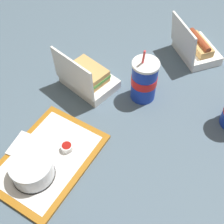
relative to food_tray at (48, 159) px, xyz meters
name	(u,v)px	position (x,y,z in m)	size (l,w,h in m)	color
ground_plane	(128,115)	(-0.29, 0.16, -0.01)	(3.20, 3.20, 0.00)	#4C6070
food_tray	(48,159)	(0.00, 0.00, 0.00)	(0.39, 0.29, 0.01)	#A56619
cake_container	(32,170)	(0.07, 0.00, 0.04)	(0.14, 0.14, 0.07)	black
ketchup_cup	(67,147)	(-0.06, 0.04, 0.02)	(0.04, 0.04, 0.02)	white
napkin_stack	(26,147)	(0.00, -0.09, 0.01)	(0.10, 0.10, 0.00)	white
plastic_fork	(63,162)	(-0.01, 0.06, 0.01)	(0.11, 0.01, 0.01)	white
clamshell_hotdog_center	(195,48)	(-0.72, 0.28, 0.03)	(0.25, 0.25, 0.18)	white
clamshell_sandwich_right	(88,78)	(-0.36, -0.05, 0.04)	(0.21, 0.24, 0.19)	white
soda_cup_back	(144,80)	(-0.40, 0.17, 0.08)	(0.10, 0.10, 0.23)	#1938B7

